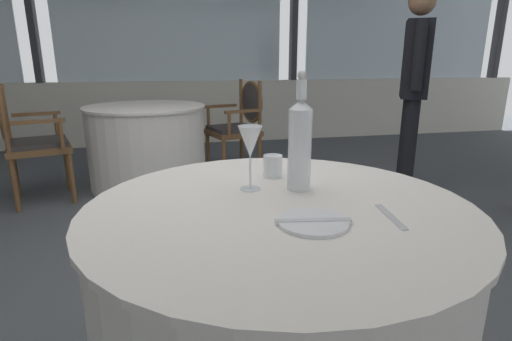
{
  "coord_description": "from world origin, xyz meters",
  "views": [
    {
      "loc": [
        -0.07,
        -1.92,
        1.15
      ],
      "look_at": [
        0.17,
        -0.78,
        0.82
      ],
      "focal_mm": 28.05,
      "sensor_mm": 36.0,
      "label": 1
    }
  ],
  "objects_px": {
    "side_plate": "(313,222)",
    "dining_chair_0_0": "(25,135)",
    "dining_chair_0_1": "(241,120)",
    "diner_person_1": "(414,81)",
    "water_tumbler": "(273,166)",
    "water_bottle": "(300,142)",
    "wine_glass": "(250,144)"
  },
  "relations": [
    {
      "from": "side_plate",
      "to": "dining_chair_0_0",
      "type": "relative_size",
      "value": 0.19
    },
    {
      "from": "side_plate",
      "to": "wine_glass",
      "type": "xyz_separation_m",
      "value": [
        -0.1,
        0.31,
        0.15
      ]
    },
    {
      "from": "side_plate",
      "to": "dining_chair_0_0",
      "type": "xyz_separation_m",
      "value": [
        -1.48,
        2.54,
        -0.18
      ]
    },
    {
      "from": "dining_chair_0_0",
      "to": "dining_chair_0_1",
      "type": "bearing_deg",
      "value": -0.0
    },
    {
      "from": "wine_glass",
      "to": "diner_person_1",
      "type": "relative_size",
      "value": 0.12
    },
    {
      "from": "water_tumbler",
      "to": "dining_chair_0_0",
      "type": "height_order",
      "value": "dining_chair_0_0"
    },
    {
      "from": "dining_chair_0_1",
      "to": "diner_person_1",
      "type": "xyz_separation_m",
      "value": [
        1.31,
        -0.95,
        0.42
      ]
    },
    {
      "from": "water_bottle",
      "to": "diner_person_1",
      "type": "xyz_separation_m",
      "value": [
        1.61,
        1.89,
        0.07
      ]
    },
    {
      "from": "side_plate",
      "to": "water_bottle",
      "type": "relative_size",
      "value": 0.49
    },
    {
      "from": "water_bottle",
      "to": "side_plate",
      "type": "bearing_deg",
      "value": -100.4
    },
    {
      "from": "water_bottle",
      "to": "wine_glass",
      "type": "bearing_deg",
      "value": 169.73
    },
    {
      "from": "side_plate",
      "to": "dining_chair_0_0",
      "type": "distance_m",
      "value": 2.95
    },
    {
      "from": "wine_glass",
      "to": "dining_chair_0_1",
      "type": "xyz_separation_m",
      "value": [
        0.46,
        2.82,
        -0.35
      ]
    },
    {
      "from": "wine_glass",
      "to": "dining_chair_0_1",
      "type": "distance_m",
      "value": 2.87
    },
    {
      "from": "water_tumbler",
      "to": "dining_chair_0_1",
      "type": "xyz_separation_m",
      "value": [
        0.35,
        2.69,
        -0.24
      ]
    },
    {
      "from": "side_plate",
      "to": "water_bottle",
      "type": "bearing_deg",
      "value": 79.6
    },
    {
      "from": "diner_person_1",
      "to": "dining_chair_0_1",
      "type": "bearing_deg",
      "value": -7.25
    },
    {
      "from": "dining_chair_0_1",
      "to": "water_tumbler",
      "type": "bearing_deg",
      "value": 65.05
    },
    {
      "from": "diner_person_1",
      "to": "dining_chair_0_0",
      "type": "bearing_deg",
      "value": 22.08
    },
    {
      "from": "side_plate",
      "to": "dining_chair_0_0",
      "type": "height_order",
      "value": "dining_chair_0_0"
    },
    {
      "from": "water_tumbler",
      "to": "diner_person_1",
      "type": "bearing_deg",
      "value": 46.31
    },
    {
      "from": "dining_chair_0_0",
      "to": "wine_glass",
      "type": "bearing_deg",
      "value": -75.81
    },
    {
      "from": "dining_chair_0_1",
      "to": "diner_person_1",
      "type": "relative_size",
      "value": 0.56
    },
    {
      "from": "water_tumbler",
      "to": "diner_person_1",
      "type": "xyz_separation_m",
      "value": [
        1.66,
        1.74,
        0.19
      ]
    },
    {
      "from": "wine_glass",
      "to": "diner_person_1",
      "type": "xyz_separation_m",
      "value": [
        1.77,
        1.86,
        0.08
      ]
    },
    {
      "from": "water_tumbler",
      "to": "dining_chair_0_0",
      "type": "bearing_deg",
      "value": 125.22
    },
    {
      "from": "water_bottle",
      "to": "dining_chair_0_1",
      "type": "height_order",
      "value": "water_bottle"
    },
    {
      "from": "side_plate",
      "to": "diner_person_1",
      "type": "distance_m",
      "value": 2.74
    },
    {
      "from": "water_bottle",
      "to": "wine_glass",
      "type": "distance_m",
      "value": 0.16
    },
    {
      "from": "dining_chair_0_1",
      "to": "wine_glass",
      "type": "bearing_deg",
      "value": 63.25
    },
    {
      "from": "water_bottle",
      "to": "dining_chair_0_1",
      "type": "distance_m",
      "value": 2.88
    },
    {
      "from": "dining_chair_0_0",
      "to": "diner_person_1",
      "type": "distance_m",
      "value": 3.2
    }
  ]
}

